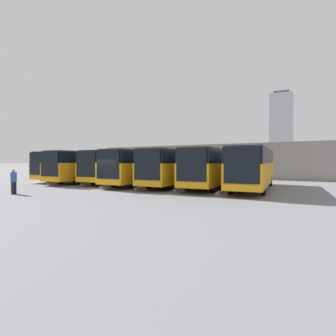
{
  "coord_description": "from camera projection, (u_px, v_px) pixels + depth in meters",
  "views": [
    {
      "loc": [
        -14.96,
        16.52,
        2.38
      ],
      "look_at": [
        -2.36,
        -6.15,
        1.7
      ],
      "focal_mm": 28.0,
      "sensor_mm": 36.0,
      "label": 1
    }
  ],
  "objects": [
    {
      "name": "curb_divider_5",
      "position": [
        70.0,
        182.0,
        29.28
      ],
      "size": [
        0.7,
        6.08,
        0.15
      ],
      "primitive_type": "cube",
      "rotation": [
        0.0,
        0.0,
        0.08
      ],
      "color": "#B2B2AD",
      "rests_on": "ground_plane"
    },
    {
      "name": "ground_plane",
      "position": [
        107.0,
        190.0,
        21.76
      ],
      "size": [
        600.0,
        600.0,
        0.0
      ],
      "primitive_type": "plane",
      "color": "slate"
    },
    {
      "name": "curb_divider_1",
      "position": [
        188.0,
        187.0,
        23.15
      ],
      "size": [
        0.7,
        6.08,
        0.15
      ],
      "primitive_type": "cube",
      "rotation": [
        0.0,
        0.0,
        0.08
      ],
      "color": "#B2B2AD",
      "rests_on": "ground_plane"
    },
    {
      "name": "bus_5",
      "position": [
        94.0,
        165.0,
        29.97
      ],
      "size": [
        3.46,
        12.5,
        3.41
      ],
      "rotation": [
        0.0,
        0.0,
        0.08
      ],
      "color": "orange",
      "rests_on": "ground_plane"
    },
    {
      "name": "bus_4",
      "position": [
        124.0,
        165.0,
        29.26
      ],
      "size": [
        3.46,
        12.5,
        3.41
      ],
      "rotation": [
        0.0,
        0.0,
        0.08
      ],
      "color": "orange",
      "rests_on": "ground_plane"
    },
    {
      "name": "bus_0",
      "position": [
        253.0,
        167.0,
        22.0
      ],
      "size": [
        3.46,
        12.5,
        3.41
      ],
      "rotation": [
        0.0,
        0.0,
        0.08
      ],
      "color": "orange",
      "rests_on": "ground_plane"
    },
    {
      "name": "curb_divider_0",
      "position": [
        226.0,
        189.0,
        21.3
      ],
      "size": [
        0.7,
        6.08,
        0.15
      ],
      "primitive_type": "cube",
      "rotation": [
        0.0,
        0.0,
        0.08
      ],
      "color": "#B2B2AD",
      "rests_on": "ground_plane"
    },
    {
      "name": "bus_2",
      "position": [
        178.0,
        166.0,
        25.31
      ],
      "size": [
        3.46,
        12.5,
        3.41
      ],
      "rotation": [
        0.0,
        0.0,
        0.08
      ],
      "color": "orange",
      "rests_on": "ground_plane"
    },
    {
      "name": "station_building",
      "position": [
        212.0,
        161.0,
        44.29
      ],
      "size": [
        34.5,
        16.79,
        4.78
      ],
      "color": "gray",
      "rests_on": "ground_plane"
    },
    {
      "name": "bus_6",
      "position": [
        80.0,
        165.0,
        32.69
      ],
      "size": [
        3.46,
        12.5,
        3.41
      ],
      "rotation": [
        0.0,
        0.0,
        0.08
      ],
      "color": "orange",
      "rests_on": "ground_plane"
    },
    {
      "name": "pedestrian",
      "position": [
        14.0,
        181.0,
        18.84
      ],
      "size": [
        0.52,
        0.52,
        1.82
      ],
      "rotation": [
        0.0,
        0.0,
        1.91
      ],
      "color": "black",
      "rests_on": "ground_plane"
    },
    {
      "name": "curb_divider_4",
      "position": [
        101.0,
        182.0,
        28.56
      ],
      "size": [
        0.7,
        6.08,
        0.15
      ],
      "primitive_type": "cube",
      "rotation": [
        0.0,
        0.0,
        0.08
      ],
      "color": "#B2B2AD",
      "rests_on": "ground_plane"
    },
    {
      "name": "bus_3",
      "position": [
        145.0,
        166.0,
        26.66
      ],
      "size": [
        3.46,
        12.5,
        3.41
      ],
      "rotation": [
        0.0,
        0.0,
        0.08
      ],
      "color": "orange",
      "rests_on": "ground_plane"
    },
    {
      "name": "bus_1",
      "position": [
        214.0,
        166.0,
        23.84
      ],
      "size": [
        3.46,
        12.5,
        3.41
      ],
      "rotation": [
        0.0,
        0.0,
        0.08
      ],
      "color": "orange",
      "rests_on": "ground_plane"
    },
    {
      "name": "office_tower",
      "position": [
        281.0,
        129.0,
        237.27
      ],
      "size": [
        18.82,
        18.82,
        64.94
      ],
      "color": "#ADB2B7",
      "rests_on": "ground_plane"
    },
    {
      "name": "curb_divider_2",
      "position": [
        153.0,
        186.0,
        24.61
      ],
      "size": [
        0.7,
        6.08,
        0.15
      ],
      "primitive_type": "cube",
      "rotation": [
        0.0,
        0.0,
        0.08
      ],
      "color": "#B2B2AD",
      "rests_on": "ground_plane"
    },
    {
      "name": "curb_divider_3",
      "position": [
        120.0,
        184.0,
        25.97
      ],
      "size": [
        0.7,
        6.08,
        0.15
      ],
      "primitive_type": "cube",
      "rotation": [
        0.0,
        0.0,
        0.08
      ],
      "color": "#B2B2AD",
      "rests_on": "ground_plane"
    }
  ]
}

